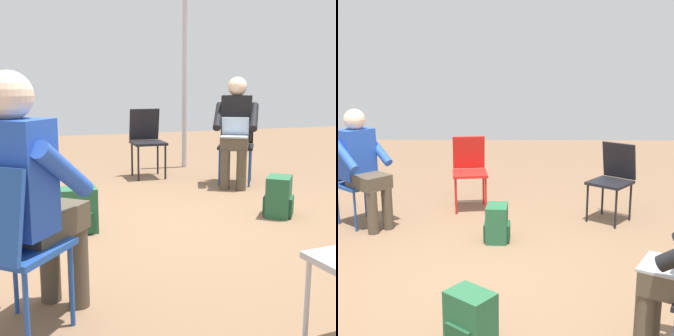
# 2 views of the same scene
# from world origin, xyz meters

# --- Properties ---
(ground_plane) EXTENTS (14.00, 14.00, 0.00)m
(ground_plane) POSITION_xyz_m (0.00, 0.00, 0.00)
(ground_plane) COLOR brown
(chair_southeast) EXTENTS (0.58, 0.58, 0.85)m
(chair_southeast) POSITION_xyz_m (1.56, -1.39, 0.50)
(chair_southeast) COLOR black
(chair_southeast) RESTS_ON ground
(chair_northeast) EXTENTS (0.58, 0.59, 0.85)m
(chair_northeast) POSITION_xyz_m (1.43, 1.40, 0.50)
(chair_northeast) COLOR #1E4799
(chair_northeast) RESTS_ON ground
(chair_east) EXTENTS (0.49, 0.45, 0.85)m
(chair_east) POSITION_xyz_m (1.98, 0.22, 0.50)
(chair_east) COLOR red
(chair_east) RESTS_ON ground
(person_in_blue) EXTENTS (0.63, 0.63, 1.24)m
(person_in_blue) POSITION_xyz_m (1.32, 1.27, 0.69)
(person_in_blue) COLOR #4C4233
(person_in_blue) RESTS_ON ground
(backpack_near_laptop_user) EXTENTS (0.33, 0.34, 0.36)m
(backpack_near_laptop_user) POSITION_xyz_m (-0.85, -0.04, 0.16)
(backpack_near_laptop_user) COLOR #235B38
(backpack_near_laptop_user) RESTS_ON ground
(backpack_by_empty_chair) EXTENTS (0.29, 0.26, 0.36)m
(backpack_by_empty_chair) POSITION_xyz_m (0.91, -0.14, 0.16)
(backpack_by_empty_chair) COLOR #235B38
(backpack_by_empty_chair) RESTS_ON ground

